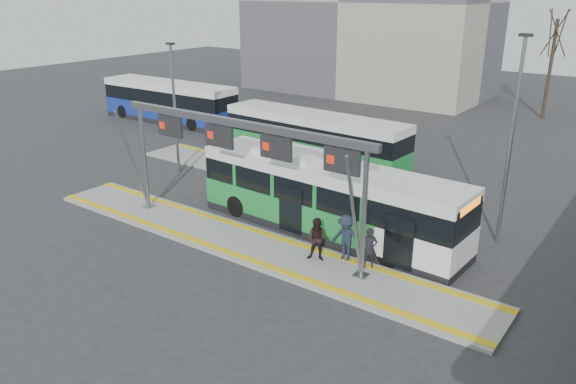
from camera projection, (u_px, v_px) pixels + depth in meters
name	position (u px, v px, depth m)	size (l,w,h in m)	color
ground	(245.00, 245.00, 24.04)	(120.00, 120.00, 0.00)	#2D2D30
platform_main	(245.00, 243.00, 24.02)	(22.00, 3.00, 0.15)	gray
platform_second	(282.00, 177.00, 32.29)	(20.00, 3.00, 0.15)	gray
tactile_main	(245.00, 241.00, 23.99)	(22.00, 2.65, 0.02)	yellow
tactile_second	(294.00, 171.00, 33.13)	(20.00, 0.35, 0.02)	yellow
gantry	(239.00, 145.00, 22.94)	(13.00, 1.68, 5.20)	slate
hero_bus	(327.00, 199.00, 24.79)	(12.80, 3.26, 3.49)	black
bg_bus_green	(314.00, 139.00, 34.75)	(12.43, 3.16, 3.08)	black
bg_bus_blue	(169.00, 102.00, 45.30)	(12.37, 3.06, 3.21)	black
passenger_a	(370.00, 248.00, 21.54)	(0.59, 0.39, 1.62)	black
passenger_b	(318.00, 240.00, 22.11)	(0.86, 0.67, 1.77)	black
passenger_c	(346.00, 238.00, 22.10)	(1.23, 0.71, 1.90)	#1B2131
tree_left	(441.00, 38.00, 49.25)	(1.40, 1.40, 8.05)	#382B21
tree_mid	(556.00, 33.00, 44.63)	(1.40, 1.40, 9.06)	#382B21
tree_far	(260.00, 35.00, 60.51)	(1.40, 1.40, 7.15)	#382B21
lamp_west	(175.00, 105.00, 32.25)	(0.50, 0.25, 7.48)	slate
lamp_east	(511.00, 139.00, 22.67)	(0.50, 0.25, 8.74)	slate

